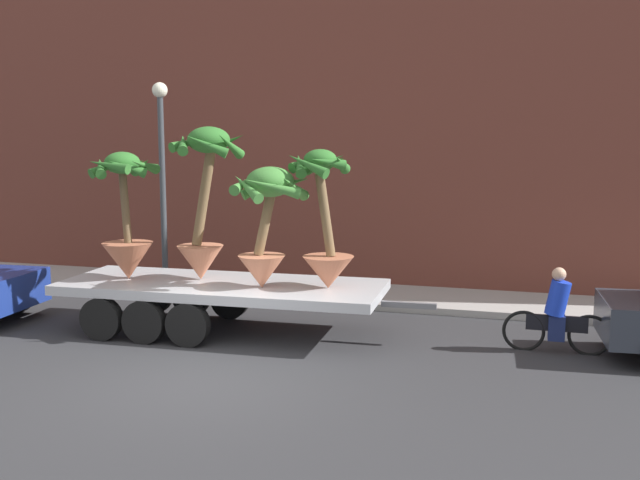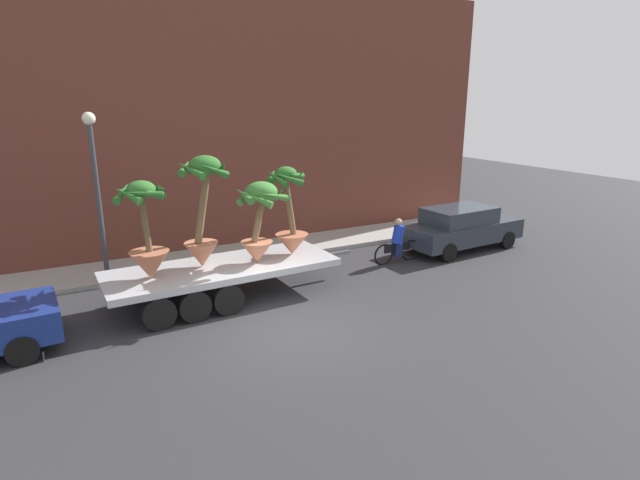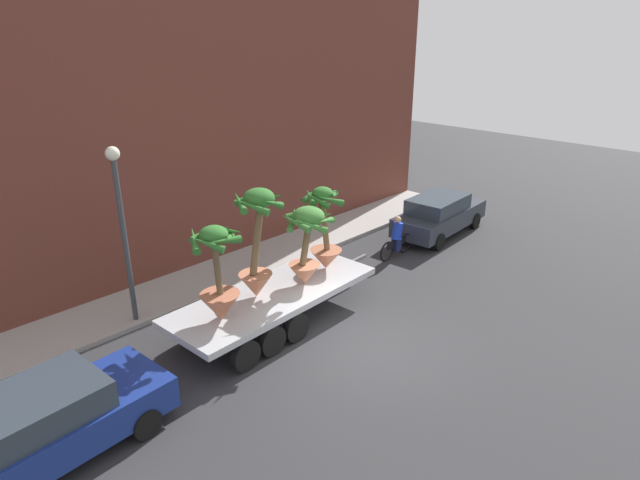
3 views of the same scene
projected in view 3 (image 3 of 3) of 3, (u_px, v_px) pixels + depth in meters
The scene contains 12 objects.
ground_plane at pixel (364, 346), 14.07m from camera, with size 60.00×60.00×0.00m, color #2D2D30.
sidewalk at pixel (222, 274), 17.97m from camera, with size 24.00×2.20×0.15m, color #A39E99.
building_facade at pixel (180, 129), 17.37m from camera, with size 24.00×1.20×9.27m, color brown.
flatbed_trailer at pixel (267, 302), 14.68m from camera, with size 7.21×2.48×0.98m.
potted_palm_rear at pixel (325, 234), 15.77m from camera, with size 1.23×1.19×2.54m.
potted_palm_middle at pixel (257, 244), 14.06m from camera, with size 1.39×1.41×2.95m.
potted_palm_front at pixel (307, 241), 14.83m from camera, with size 1.47×1.52×2.23m.
potted_palm_extra at pixel (218, 280), 12.98m from camera, with size 1.30×1.28×2.48m.
cyclist at pixel (397, 239), 19.27m from camera, with size 1.84×0.34×1.54m.
parked_car at pixel (439, 214), 21.26m from camera, with size 4.68×2.04×1.58m.
trailing_car at pixel (45, 424), 10.13m from camera, with size 4.64×2.15×1.58m.
street_lamp at pixel (121, 214), 13.94m from camera, with size 0.36×0.36×4.83m.
Camera 3 is at (-9.46, -7.53, 7.78)m, focal length 30.53 mm.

